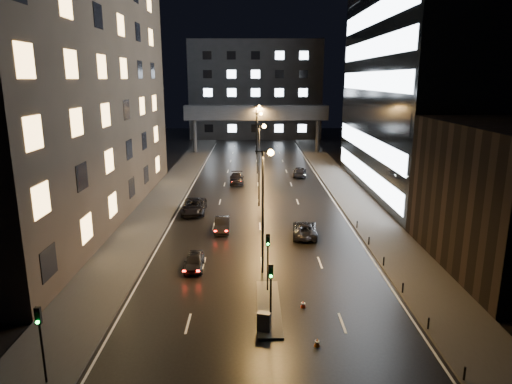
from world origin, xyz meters
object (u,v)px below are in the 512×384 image
at_px(car_away_b, 222,225).
at_px(utility_cabinet, 264,321).
at_px(car_toward_b, 300,172).
at_px(car_away_a, 194,261).
at_px(car_away_d, 237,179).
at_px(car_toward_a, 305,229).
at_px(car_away_c, 194,206).

bearing_deg(car_away_b, utility_cabinet, -80.86).
bearing_deg(car_toward_b, car_away_b, 74.85).
distance_m(car_away_a, car_toward_b, 39.05).
bearing_deg(utility_cabinet, car_away_d, 111.15).
xyz_separation_m(car_away_b, car_toward_a, (8.42, -1.63, 0.01)).
xyz_separation_m(car_toward_a, car_toward_b, (2.41, 28.93, 0.03)).
xyz_separation_m(car_away_a, car_toward_b, (12.52, 36.99, 0.08)).
bearing_deg(car_away_b, car_toward_b, 66.32).
xyz_separation_m(car_away_d, car_toward_b, (10.04, 5.11, -0.01)).
height_order(car_away_b, car_toward_a, car_toward_a).
bearing_deg(car_away_d, car_away_c, -107.63).
height_order(car_away_c, car_toward_a, car_away_c).
bearing_deg(car_toward_a, car_away_b, -5.88).
xyz_separation_m(car_away_a, car_toward_a, (10.11, 8.06, 0.05)).
height_order(car_away_a, car_toward_b, car_toward_b).
relative_size(car_away_d, utility_cabinet, 4.25).
distance_m(car_toward_b, utility_cabinet, 47.37).
bearing_deg(car_away_d, car_toward_b, 25.61).
distance_m(car_away_c, car_toward_a, 14.72).
bearing_deg(car_away_c, car_away_b, -61.48).
bearing_deg(car_away_b, car_away_a, -101.95).
bearing_deg(car_toward_b, car_toward_a, 91.72).
bearing_deg(utility_cabinet, car_toward_b, 98.48).
bearing_deg(car_away_a, car_away_c, 95.23).
relative_size(car_toward_a, car_toward_b, 1.01).
distance_m(car_away_d, car_toward_a, 25.01).
bearing_deg(car_toward_a, car_away_a, 43.61).
relative_size(car_away_c, utility_cabinet, 4.84).
xyz_separation_m(car_away_b, utility_cabinet, (3.87, -19.55, 0.05)).
relative_size(car_away_d, car_toward_a, 1.00).
height_order(car_away_c, car_away_d, car_away_c).
bearing_deg(car_away_a, car_away_b, 78.14).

